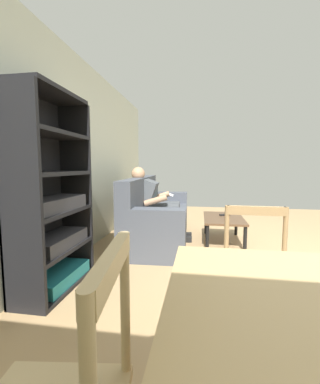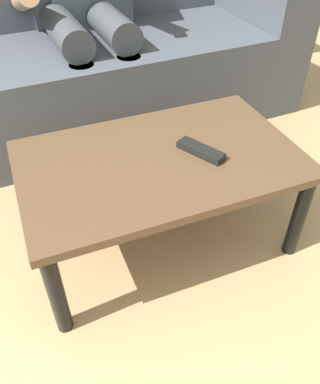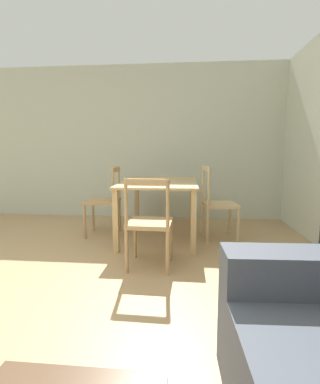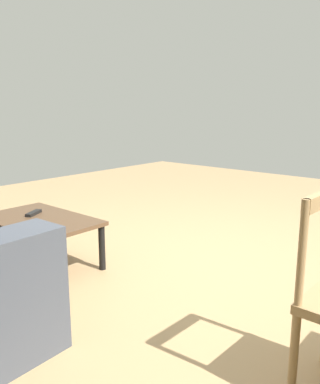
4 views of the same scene
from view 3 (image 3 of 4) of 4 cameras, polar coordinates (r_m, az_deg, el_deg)
wall_side at (r=5.09m, az=-9.31°, el=9.56°), size 0.12×5.81×2.55m
dining_table at (r=3.76m, az=0.00°, el=0.65°), size 1.43×0.96×0.74m
dining_chair_near_wall at (r=3.79m, az=11.33°, el=-2.31°), size 0.47×0.47×0.94m
dining_chair_facing_couch at (r=2.78m, az=-2.10°, el=-6.23°), size 0.43×0.43×0.88m
dining_chair_by_doorway at (r=3.93m, az=-10.93°, el=-1.78°), size 0.43×0.43×0.92m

